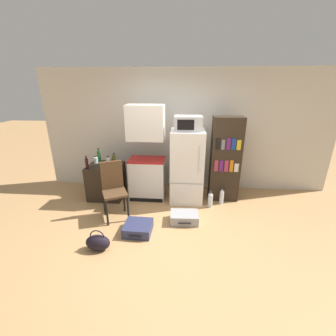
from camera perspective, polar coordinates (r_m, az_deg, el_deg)
The scene contains 19 objects.
ground_plane at distance 3.77m, azimuth 0.49°, elevation -16.97°, with size 24.00×24.00×0.00m, color tan.
wall_back at distance 5.09m, azimuth 4.44°, elevation 9.28°, with size 6.40×0.10×2.64m.
side_table at distance 4.98m, azimuth -15.36°, elevation -3.21°, with size 0.70×0.62×0.72m.
kitchen_hutch at distance 4.63m, azimuth -5.41°, elevation 2.79°, with size 0.74×0.51×1.94m.
refrigerator at distance 4.56m, azimuth 4.82°, elevation 0.35°, with size 0.65×0.65×1.48m.
microwave at distance 4.34m, azimuth 5.16°, elevation 11.26°, with size 0.53×0.40×0.27m.
bookshelf at distance 4.72m, azimuth 14.34°, elevation 2.10°, with size 0.59×0.36×1.73m.
bottle_olive_oil at distance 4.82m, azimuth -13.52°, elevation 2.07°, with size 0.07×0.07×0.25m.
bottle_clear_short at distance 5.03m, azimuth -17.89°, elevation 1.93°, with size 0.09×0.09×0.16m.
bottle_wine_dark at distance 4.71m, azimuth -19.92°, elevation 1.08°, with size 0.06×0.06×0.27m.
bottle_green_tall at distance 5.06m, azimuth -17.10°, elevation 2.89°, with size 0.07×0.07×0.31m.
bottle_milk_white at distance 4.82m, azimuth -14.93°, elevation 1.63°, with size 0.08×0.08×0.19m.
bottle_ketchup_red at distance 4.75m, azimuth -13.94°, elevation 1.26°, with size 0.07×0.07×0.15m.
chair at distance 4.12m, azimuth -13.70°, elevation -4.30°, with size 0.54×0.54×1.04m.
suitcase_large_flat at distance 3.84m, azimuth -7.59°, elevation -14.87°, with size 0.45×0.46×0.16m.
suitcase_small_flat at distance 4.08m, azimuth 4.16°, elevation -12.40°, with size 0.50×0.39×0.17m.
handbag at distance 3.60m, azimuth -17.38°, elevation -17.58°, with size 0.36×0.20×0.33m.
water_bottle_front at distance 4.74m, azimuth 13.47°, elevation -7.16°, with size 0.09×0.09×0.35m.
water_bottle_middle at distance 4.57m, azimuth 10.70°, elevation -8.06°, with size 0.09×0.09×0.34m.
Camera 1 is at (0.21, -3.00, 2.27)m, focal length 24.00 mm.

